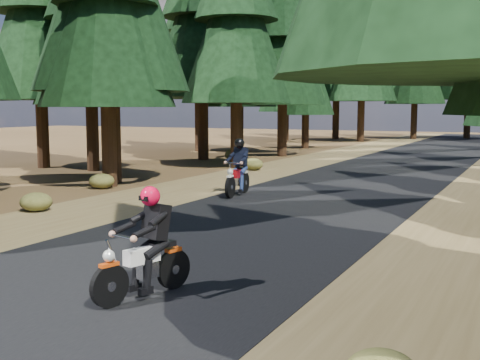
# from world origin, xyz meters

# --- Properties ---
(ground) EXTENTS (120.00, 120.00, 0.00)m
(ground) POSITION_xyz_m (0.00, 0.00, 0.00)
(ground) COLOR #463019
(ground) RESTS_ON ground
(road) EXTENTS (6.00, 100.00, 0.01)m
(road) POSITION_xyz_m (0.00, 5.00, 0.01)
(road) COLOR black
(road) RESTS_ON ground
(shoulder_l) EXTENTS (3.20, 100.00, 0.01)m
(shoulder_l) POSITION_xyz_m (-4.60, 5.00, 0.00)
(shoulder_l) COLOR brown
(shoulder_l) RESTS_ON ground
(pine_forest) EXTENTS (34.59, 55.08, 16.32)m
(pine_forest) POSITION_xyz_m (-0.02, 21.05, 7.89)
(pine_forest) COLOR black
(pine_forest) RESTS_ON ground
(understory_shrubs) EXTENTS (16.74, 28.85, 0.69)m
(understory_shrubs) POSITION_xyz_m (0.61, 8.38, 0.28)
(understory_shrubs) COLOR #474C1E
(understory_shrubs) RESTS_ON ground
(rider_lead) EXTENTS (0.96, 1.81, 1.55)m
(rider_lead) POSITION_xyz_m (0.88, -3.29, 0.52)
(rider_lead) COLOR silver
(rider_lead) RESTS_ON road
(rider_follow) EXTENTS (0.79, 1.97, 1.71)m
(rider_follow) POSITION_xyz_m (-2.40, 6.15, 0.58)
(rider_follow) COLOR maroon
(rider_follow) RESTS_ON road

